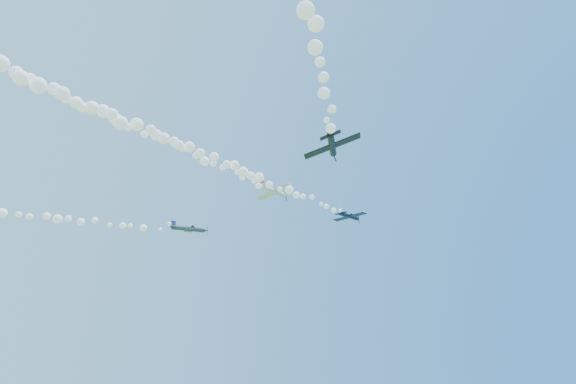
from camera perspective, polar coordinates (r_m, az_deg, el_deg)
plane_white at (r=95.54m, az=-1.69°, el=0.11°), size 7.92×8.35×2.21m
smoke_trail_white at (r=72.68m, az=-24.53°, el=10.15°), size 76.99×25.27×3.28m
plane_navy at (r=101.72m, az=7.29°, el=-2.86°), size 7.29×7.74×1.95m
smoke_trail_navy at (r=77.51m, az=-8.28°, el=3.71°), size 65.05×17.70×2.86m
plane_grey at (r=86.72m, az=-11.64°, el=-4.30°), size 6.74×7.01×2.07m
plane_black at (r=56.60m, az=5.23°, el=5.54°), size 5.88×5.96×2.53m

